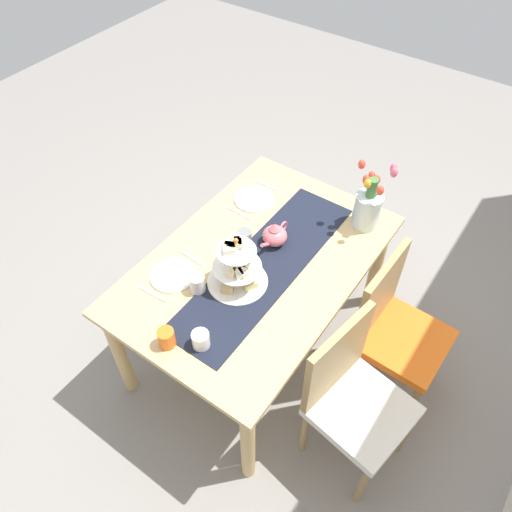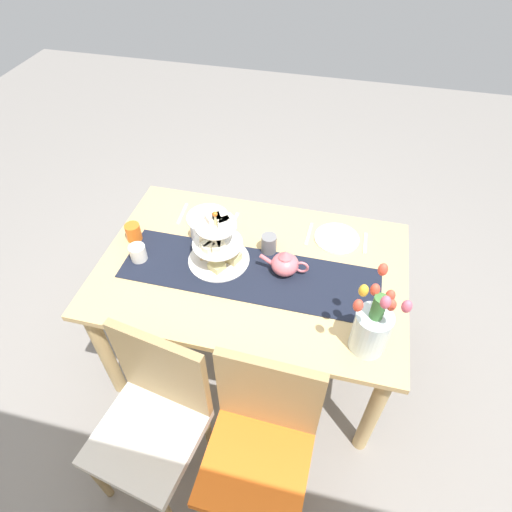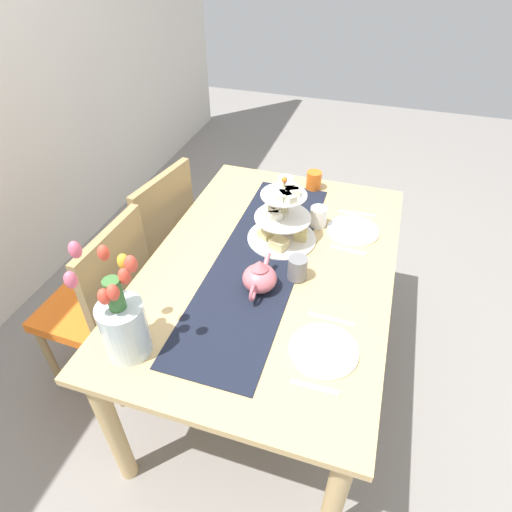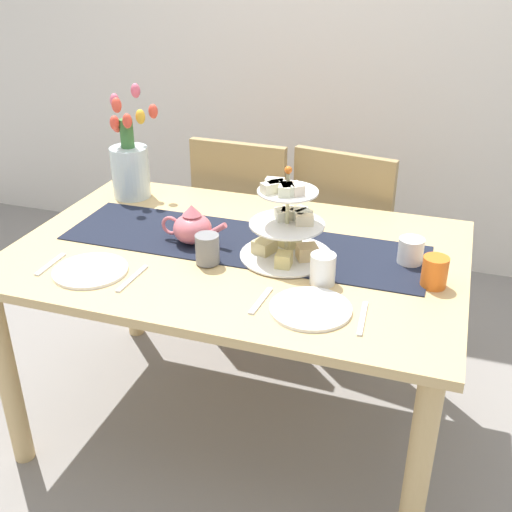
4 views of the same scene
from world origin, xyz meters
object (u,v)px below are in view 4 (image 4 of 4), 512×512
Objects in this scene: knife_left at (132,278)px; tiered_cake_stand at (287,227)px; fork_left at (50,264)px; cream_jug at (411,251)px; mug_white_text at (323,269)px; dinner_plate_right at (311,309)px; fork_right at (261,301)px; teapot at (192,227)px; knife_right at (363,318)px; dining_table at (238,277)px; mug_orange at (435,272)px; chair_left at (248,223)px; mug_grey at (207,249)px; dinner_plate_left at (90,271)px; chair_right at (349,236)px; tulip_vase at (130,164)px.

tiered_cake_stand is at bearing 35.87° from knife_left.
cream_jug is at bearing 19.16° from fork_left.
knife_left is 0.57m from mug_white_text.
dinner_plate_right reaches higher than fork_right.
cream_jug is 0.32m from mug_white_text.
teapot reaches higher than knife_right.
fork_right is (0.01, -0.29, -0.10)m from tiered_cake_stand.
knife_left is (-0.40, -0.29, -0.10)m from tiered_cake_stand.
dinner_plate_right is (0.84, 0.00, 0.00)m from fork_left.
fork_right is (0.18, -0.29, 0.11)m from dining_table.
cream_jug is 0.89× the size of mug_white_text.
tiered_cake_stand reaches higher than mug_orange.
chair_left is 1.17m from mug_orange.
teapot is 1.40× the size of knife_right.
tiered_cake_stand reaches higher than mug_grey.
dinner_plate_left is at bearing 180.00° from knife_left.
chair_left is 1.16m from dinner_plate_right.
tiered_cake_stand is at bearing 135.87° from knife_right.
mug_orange is at bearing 12.04° from fork_left.
chair_right is 0.98m from tulip_vase.
mug_orange is (1.16, 0.25, 0.04)m from fork_left.
dining_table is 15.55× the size of mug_orange.
fork_left is (-0.31, -1.00, 0.24)m from chair_left.
dining_table is at bearing 51.14° from knife_left.
dining_table is 8.69× the size of knife_left.
mug_grey is (0.10, -0.12, -0.01)m from teapot.
tiered_cake_stand reaches higher than knife_left.
mug_orange is at bearing -63.33° from chair_right.
teapot is 1.04× the size of dinner_plate_left.
mug_white_text reaches higher than dinner_plate_right.
mug_orange is (0.63, -0.04, 0.15)m from dining_table.
dinner_plate_right is (0.15, -0.29, -0.10)m from tiered_cake_stand.
tiered_cake_stand reaches higher than fork_left.
mug_grey is (-0.31, -0.84, 0.28)m from chair_right.
tulip_vase is 2.51× the size of knife_left.
knife_right is 0.30m from mug_orange.
knife_right is at bearing 0.00° from dinner_plate_right.
mug_orange is at bearing -41.90° from chair_left.
tulip_vase is 0.65m from dinner_plate_left.
fork_left is at bearing -167.96° from mug_orange.
tulip_vase is at bearing 93.70° from fork_left.
chair_right reaches higher than knife_right.
teapot is at bearing 53.03° from dinner_plate_left.
dining_table is 0.56m from knife_right.
fork_left is 0.84m from dinner_plate_right.
dining_table is at bearing 176.13° from mug_orange.
dinner_plate_left is (-0.17, -1.00, 0.24)m from chair_left.
tiered_cake_stand reaches higher than mug_white_text.
chair_right is at bearing 85.72° from fork_right.
chair_left reaches higher than dining_table.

